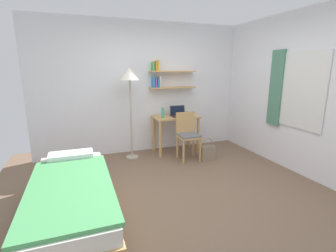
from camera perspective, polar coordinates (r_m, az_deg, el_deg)
The scene contains 11 objects.
ground_plane at distance 3.57m, azimuth 4.26°, elevation -15.10°, with size 5.28×5.28×0.00m, color brown.
wall_back at distance 5.07m, azimuth -4.98°, elevation 8.79°, with size 4.40×0.27×2.60m.
wall_right at distance 4.42m, azimuth 29.27°, elevation 6.51°, with size 0.10×4.40×2.60m.
bed at distance 3.10m, azimuth -21.34°, elevation -15.65°, with size 0.86×2.06×0.54m.
desk at distance 5.04m, azimuth 1.82°, elevation 0.51°, with size 0.91×0.52×0.74m.
desk_chair at distance 4.65m, azimuth 4.60°, elevation -1.74°, with size 0.42×0.39×0.89m.
standing_lamp at distance 4.58m, azimuth -8.88°, elevation 10.65°, with size 0.38×0.38×1.71m.
laptop at distance 5.02m, azimuth 2.40°, elevation 2.94°, with size 0.33×0.21×0.21m.
water_bottle at distance 4.82m, azimuth -1.22°, elevation 3.07°, with size 0.06×0.06×0.20m, color #42A87F.
book_stack at distance 5.16m, azimuth 4.65°, elevation 2.90°, with size 0.17×0.24×0.05m.
handbag at distance 4.70m, azimuth 9.21°, elevation -6.09°, with size 0.27×0.13×0.43m.
Camera 1 is at (-1.33, -2.85, 1.69)m, focal length 26.28 mm.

